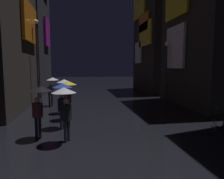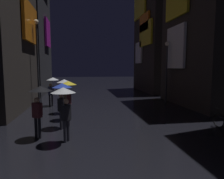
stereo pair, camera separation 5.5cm
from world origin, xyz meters
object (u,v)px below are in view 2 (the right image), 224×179
(pedestrian_midstreet_left_clear, at_px, (64,87))
(pedestrian_midstreet_centre_blue, at_px, (62,93))
(streetlamp_right_far, at_px, (167,64))
(pedestrian_foreground_right_clear, at_px, (52,84))
(pedestrian_foreground_left_yellow, at_px, (68,89))
(pedestrian_far_right_black, at_px, (40,97))
(streetlamp_left_far, at_px, (37,53))
(pedestrian_near_crossing_clear, at_px, (64,99))

(pedestrian_midstreet_left_clear, xyz_separation_m, pedestrian_midstreet_centre_blue, (0.15, -3.13, 0.00))
(pedestrian_midstreet_left_clear, relative_size, streetlamp_right_far, 0.43)
(pedestrian_midstreet_left_clear, bearing_deg, streetlamp_right_far, 18.86)
(pedestrian_foreground_right_clear, height_order, pedestrian_foreground_left_yellow, same)
(pedestrian_far_right_black, bearing_deg, pedestrian_foreground_left_yellow, 70.51)
(pedestrian_foreground_right_clear, xyz_separation_m, streetlamp_left_far, (-1.08, 0.66, 2.23))
(pedestrian_foreground_left_yellow, height_order, pedestrian_far_right_black, same)
(pedestrian_midstreet_left_clear, height_order, pedestrian_foreground_left_yellow, same)
(pedestrian_foreground_right_clear, bearing_deg, pedestrian_midstreet_centre_blue, -78.31)
(pedestrian_near_crossing_clear, height_order, streetlamp_left_far, streetlamp_left_far)
(pedestrian_foreground_left_yellow, height_order, streetlamp_left_far, streetlamp_left_far)
(pedestrian_foreground_left_yellow, distance_m, streetlamp_left_far, 5.94)
(streetlamp_left_far, bearing_deg, pedestrian_far_right_black, -78.79)
(pedestrian_far_right_black, distance_m, streetlamp_right_far, 11.13)
(pedestrian_midstreet_left_clear, height_order, pedestrian_midstreet_centre_blue, same)
(pedestrian_midstreet_left_clear, relative_size, pedestrian_foreground_left_yellow, 1.00)
(pedestrian_foreground_left_yellow, relative_size, pedestrian_near_crossing_clear, 1.00)
(pedestrian_foreground_right_clear, bearing_deg, pedestrian_midstreet_left_clear, -68.40)
(pedestrian_foreground_right_clear, relative_size, pedestrian_midstreet_centre_blue, 1.00)
(pedestrian_foreground_left_yellow, relative_size, streetlamp_left_far, 0.33)
(pedestrian_far_right_black, bearing_deg, pedestrian_foreground_right_clear, 93.54)
(pedestrian_midstreet_left_clear, distance_m, pedestrian_foreground_left_yellow, 1.67)
(pedestrian_near_crossing_clear, bearing_deg, streetlamp_right_far, 45.87)
(pedestrian_foreground_left_yellow, xyz_separation_m, streetlamp_left_far, (-2.48, 4.91, 2.23))
(pedestrian_midstreet_left_clear, bearing_deg, pedestrian_midstreet_centre_blue, -87.23)
(pedestrian_foreground_left_yellow, height_order, streetlamp_right_far, streetlamp_right_far)
(pedestrian_foreground_left_yellow, bearing_deg, streetlamp_left_far, 116.81)
(streetlamp_right_far, xyz_separation_m, streetlamp_left_far, (-10.00, 0.60, 0.79))
(pedestrian_foreground_right_clear, height_order, pedestrian_midstreet_left_clear, same)
(streetlamp_right_far, bearing_deg, pedestrian_foreground_left_yellow, -150.13)
(pedestrian_midstreet_centre_blue, bearing_deg, streetlamp_right_far, 36.98)
(pedestrian_near_crossing_clear, height_order, streetlamp_right_far, streetlamp_right_far)
(pedestrian_far_right_black, relative_size, streetlamp_right_far, 0.43)
(pedestrian_midstreet_left_clear, xyz_separation_m, streetlamp_right_far, (7.88, 2.69, 1.44))
(pedestrian_midstreet_centre_blue, distance_m, pedestrian_near_crossing_clear, 1.91)
(pedestrian_midstreet_centre_blue, bearing_deg, pedestrian_near_crossing_clear, -82.64)
(pedestrian_far_right_black, xyz_separation_m, streetlamp_right_far, (8.48, 7.05, 1.44))
(pedestrian_foreground_right_clear, distance_m, streetlamp_right_far, 9.03)
(pedestrian_foreground_right_clear, distance_m, pedestrian_midstreet_centre_blue, 5.87)
(streetlamp_right_far, bearing_deg, pedestrian_near_crossing_clear, -134.13)
(pedestrian_midstreet_centre_blue, relative_size, streetlamp_left_far, 0.33)
(streetlamp_left_far, bearing_deg, streetlamp_right_far, -3.42)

